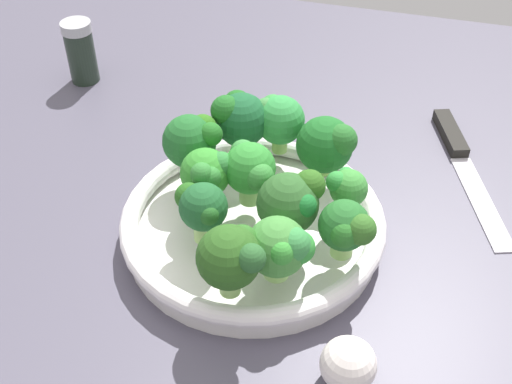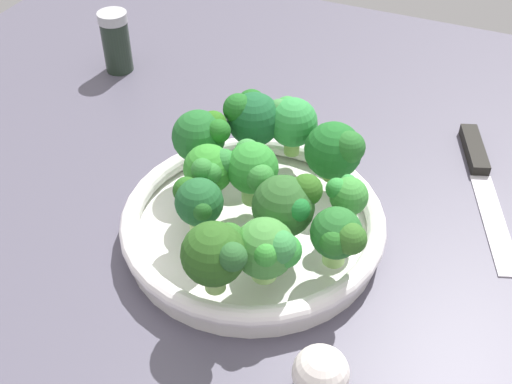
% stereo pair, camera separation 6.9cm
% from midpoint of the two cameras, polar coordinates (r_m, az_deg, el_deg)
% --- Properties ---
extents(ground_plane, '(1.30, 1.30, 0.03)m').
position_cam_midpoint_polar(ground_plane, '(0.74, -3.48, -5.98)').
color(ground_plane, '#504C5C').
extents(bowl, '(0.29, 0.29, 0.04)m').
position_cam_midpoint_polar(bowl, '(0.73, -2.73, -3.04)').
color(bowl, white).
rests_on(bowl, ground_plane).
extents(broccoli_floret_0, '(0.07, 0.07, 0.08)m').
position_cam_midpoint_polar(broccoli_floret_0, '(0.60, -5.45, -5.82)').
color(broccoli_floret_0, '#9CCC70').
rests_on(broccoli_floret_0, bowl).
extents(broccoli_floret_1, '(0.07, 0.07, 0.07)m').
position_cam_midpoint_polar(broccoli_floret_1, '(0.74, 3.60, 4.16)').
color(broccoli_floret_1, '#82B450').
rests_on(broccoli_floret_1, bowl).
extents(broccoli_floret_2, '(0.07, 0.06, 0.08)m').
position_cam_midpoint_polar(broccoli_floret_2, '(0.66, 0.15, -0.88)').
color(broccoli_floret_2, '#8DC76A').
rests_on(broccoli_floret_2, bowl).
extents(broccoli_floret_3, '(0.06, 0.06, 0.07)m').
position_cam_midpoint_polar(broccoli_floret_3, '(0.78, -0.44, 6.34)').
color(broccoli_floret_3, '#9BC863').
rests_on(broccoli_floret_3, bowl).
extents(broccoli_floret_4, '(0.06, 0.06, 0.07)m').
position_cam_midpoint_polar(broccoli_floret_4, '(0.70, -7.12, 1.47)').
color(broccoli_floret_4, '#9CD063').
rests_on(broccoli_floret_4, bowl).
extents(broccoli_floret_5, '(0.06, 0.06, 0.07)m').
position_cam_midpoint_polar(broccoli_floret_5, '(0.64, 4.88, -3.30)').
color(broccoli_floret_5, '#A3D972').
rests_on(broccoli_floret_5, bowl).
extents(broccoli_floret_6, '(0.06, 0.05, 0.07)m').
position_cam_midpoint_polar(broccoli_floret_6, '(0.66, -7.84, -1.47)').
color(broccoli_floret_6, '#92BF65').
rests_on(broccoli_floret_6, bowl).
extents(broccoli_floret_7, '(0.07, 0.07, 0.08)m').
position_cam_midpoint_polar(broccoli_floret_7, '(0.75, -8.20, 4.48)').
color(broccoli_floret_7, '#82B14F').
rests_on(broccoli_floret_7, bowl).
extents(broccoli_floret_8, '(0.07, 0.06, 0.07)m').
position_cam_midpoint_polar(broccoli_floret_8, '(0.62, -0.95, -5.06)').
color(broccoli_floret_8, '#9CD171').
rests_on(broccoli_floret_8, bowl).
extents(broccoli_floret_9, '(0.07, 0.06, 0.08)m').
position_cam_midpoint_polar(broccoli_floret_9, '(0.77, -4.07, 6.38)').
color(broccoli_floret_9, '#86BE58').
rests_on(broccoli_floret_9, bowl).
extents(broccoli_floret_10, '(0.05, 0.04, 0.06)m').
position_cam_midpoint_polar(broccoli_floret_10, '(0.69, 5.13, 0.15)').
color(broccoli_floret_10, '#94D36C').
rests_on(broccoli_floret_10, bowl).
extents(broccoli_floret_11, '(0.06, 0.06, 0.07)m').
position_cam_midpoint_polar(broccoli_floret_11, '(0.70, -3.35, 1.89)').
color(broccoli_floret_11, '#82B65E').
rests_on(broccoli_floret_11, bowl).
extents(knife, '(0.11, 0.26, 0.01)m').
position_cam_midpoint_polar(knife, '(0.88, 15.38, 2.99)').
color(knife, silver).
rests_on(knife, ground_plane).
extents(garlic_bulb, '(0.05, 0.05, 0.05)m').
position_cam_midpoint_polar(garlic_bulb, '(0.60, 4.73, -15.01)').
color(garlic_bulb, white).
rests_on(garlic_bulb, ground_plane).
extents(pepper_shaker, '(0.04, 0.04, 0.10)m').
position_cam_midpoint_polar(pepper_shaker, '(1.03, -17.04, 11.63)').
color(pepper_shaker, '#243125').
rests_on(pepper_shaker, ground_plane).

